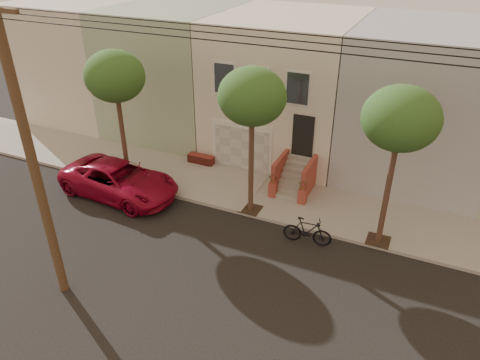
% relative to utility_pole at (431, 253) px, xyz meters
% --- Properties ---
extents(ground, '(90.00, 90.00, 0.00)m').
position_rel_utility_pole_xyz_m(ground, '(-8.00, 3.20, -5.19)').
color(ground, black).
rests_on(ground, ground).
extents(sidewalk, '(40.00, 3.70, 0.15)m').
position_rel_utility_pole_xyz_m(sidewalk, '(-8.00, 8.55, -5.11)').
color(sidewalk, gray).
rests_on(sidewalk, ground).
extents(house_row, '(33.10, 11.70, 7.00)m').
position_rel_utility_pole_xyz_m(house_row, '(-8.00, 14.39, -1.54)').
color(house_row, beige).
rests_on(house_row, sidewalk).
extents(tree_left, '(2.70, 2.57, 6.30)m').
position_rel_utility_pole_xyz_m(tree_left, '(-13.50, 7.10, 0.07)').
color(tree_left, '#2D2116').
rests_on(tree_left, sidewalk).
extents(tree_mid, '(2.70, 2.57, 6.30)m').
position_rel_utility_pole_xyz_m(tree_mid, '(-7.00, 7.10, 0.07)').
color(tree_mid, '#2D2116').
rests_on(tree_mid, sidewalk).
extents(tree_right, '(2.70, 2.57, 6.30)m').
position_rel_utility_pole_xyz_m(tree_right, '(-1.50, 7.10, 0.07)').
color(tree_right, '#2D2116').
rests_on(tree_right, sidewalk).
extents(utility_pole, '(23.60, 1.22, 10.00)m').
position_rel_utility_pole_xyz_m(utility_pole, '(0.00, 0.00, 0.00)').
color(utility_pole, '#42311E').
rests_on(utility_pole, ground).
extents(pickup_truck, '(5.87, 3.01, 1.59)m').
position_rel_utility_pole_xyz_m(pickup_truck, '(-13.10, 5.94, -4.39)').
color(pickup_truck, maroon).
rests_on(pickup_truck, ground).
extents(motorcycle, '(1.97, 0.74, 1.16)m').
position_rel_utility_pole_xyz_m(motorcycle, '(-4.09, 5.97, -4.61)').
color(motorcycle, black).
rests_on(motorcycle, ground).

